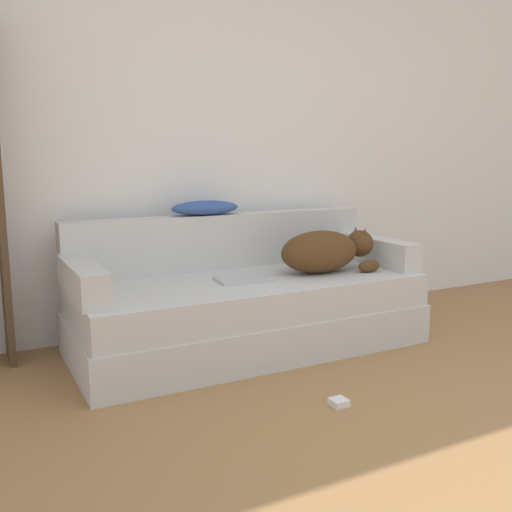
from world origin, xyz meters
The scene contains 9 objects.
wall_back centered at (0.00, 2.49, 1.35)m, with size 7.67×0.06×2.70m.
couch centered at (-0.22, 1.89, 0.21)m, with size 2.10×0.91×0.44m.
couch_backrest centered at (-0.22, 2.27, 0.61)m, with size 2.06×0.15×0.35m.
couch_arm_left centered at (-1.20, 1.88, 0.52)m, with size 0.15×0.72×0.18m.
couch_arm_right centered at (0.76, 1.88, 0.52)m, with size 0.15×0.72×0.18m.
dog centered at (0.29, 1.82, 0.57)m, with size 0.67×0.32×0.27m.
laptop centered at (-0.28, 1.84, 0.44)m, with size 0.34×0.25×0.02m.
throw_pillow centered at (-0.34, 2.27, 0.83)m, with size 0.45×0.21×0.09m.
power_adapter centered at (-0.22, 0.94, 0.02)m, with size 0.08×0.08×0.03m.
Camera 1 is at (-1.75, -1.11, 1.17)m, focal length 40.00 mm.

